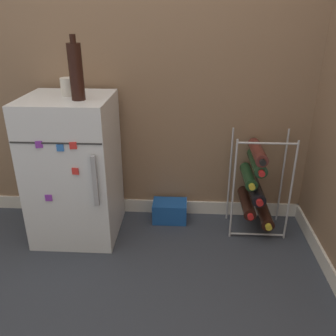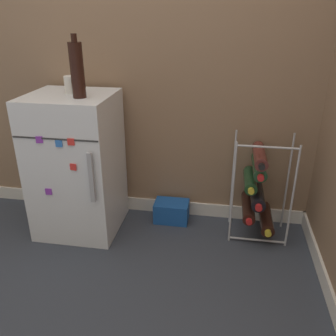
{
  "view_description": "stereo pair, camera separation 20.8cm",
  "coord_description": "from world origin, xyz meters",
  "px_view_note": "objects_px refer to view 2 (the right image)",
  "views": [
    {
      "loc": [
        0.2,
        -1.42,
        1.27
      ],
      "look_at": [
        0.1,
        0.48,
        0.42
      ],
      "focal_mm": 38.0,
      "sensor_mm": 36.0,
      "label": 1
    },
    {
      "loc": [
        0.41,
        -1.4,
        1.27
      ],
      "look_at": [
        0.1,
        0.48,
        0.42
      ],
      "focal_mm": 38.0,
      "sensor_mm": 36.0,
      "label": 2
    }
  ],
  "objects_px": {
    "wine_rack": "(257,189)",
    "soda_box": "(172,211)",
    "mini_fridge": "(77,165)",
    "fridge_top_cup": "(71,85)",
    "fridge_top_bottle": "(77,70)"
  },
  "relations": [
    {
      "from": "wine_rack",
      "to": "fridge_top_bottle",
      "type": "distance_m",
      "value": 1.2
    },
    {
      "from": "soda_box",
      "to": "fridge_top_cup",
      "type": "distance_m",
      "value": 1.0
    },
    {
      "from": "mini_fridge",
      "to": "fridge_top_cup",
      "type": "relative_size",
      "value": 8.92
    },
    {
      "from": "mini_fridge",
      "to": "soda_box",
      "type": "height_order",
      "value": "mini_fridge"
    },
    {
      "from": "wine_rack",
      "to": "fridge_top_cup",
      "type": "relative_size",
      "value": 6.63
    },
    {
      "from": "wine_rack",
      "to": "soda_box",
      "type": "relative_size",
      "value": 2.87
    },
    {
      "from": "fridge_top_cup",
      "to": "fridge_top_bottle",
      "type": "bearing_deg",
      "value": -48.5
    },
    {
      "from": "mini_fridge",
      "to": "soda_box",
      "type": "relative_size",
      "value": 3.86
    },
    {
      "from": "fridge_top_cup",
      "to": "fridge_top_bottle",
      "type": "xyz_separation_m",
      "value": [
        0.08,
        -0.09,
        0.1
      ]
    },
    {
      "from": "wine_rack",
      "to": "soda_box",
      "type": "height_order",
      "value": "wine_rack"
    },
    {
      "from": "soda_box",
      "to": "mini_fridge",
      "type": "bearing_deg",
      "value": -164.46
    },
    {
      "from": "mini_fridge",
      "to": "fridge_top_bottle",
      "type": "height_order",
      "value": "fridge_top_bottle"
    },
    {
      "from": "mini_fridge",
      "to": "fridge_top_cup",
      "type": "distance_m",
      "value": 0.47
    },
    {
      "from": "wine_rack",
      "to": "fridge_top_bottle",
      "type": "height_order",
      "value": "fridge_top_bottle"
    },
    {
      "from": "mini_fridge",
      "to": "soda_box",
      "type": "xyz_separation_m",
      "value": [
        0.55,
        0.15,
        -0.36
      ]
    }
  ]
}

